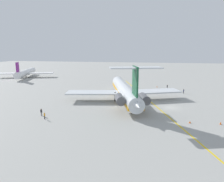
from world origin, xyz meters
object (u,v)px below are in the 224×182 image
at_px(main_jetliner, 125,91).
at_px(ground_crew_near_nose, 167,86).
at_px(ground_crew_near_tail, 41,111).
at_px(airliner_mid_right, 26,72).
at_px(safety_cone_nose, 221,123).
at_px(ground_crew_portside, 44,115).
at_px(safety_cone_wingtip, 157,87).
at_px(safety_cone_tail, 190,122).
at_px(ground_crew_starboard, 184,91).

height_order(main_jetliner, ground_crew_near_nose, main_jetliner).
distance_m(ground_crew_near_nose, ground_crew_near_tail, 51.85).
xyz_separation_m(airliner_mid_right, safety_cone_nose, (-59.88, -85.75, -2.50)).
xyz_separation_m(main_jetliner, ground_crew_near_nose, (22.38, -14.46, -2.13)).
relative_size(ground_crew_near_tail, safety_cone_nose, 3.26).
height_order(ground_crew_portside, safety_cone_nose, ground_crew_portside).
height_order(ground_crew_portside, safety_cone_wingtip, ground_crew_portside).
bearing_deg(main_jetliner, safety_cone_tail, -150.99).
distance_m(safety_cone_nose, safety_cone_tail, 6.38).
bearing_deg(safety_cone_nose, ground_crew_starboard, 5.75).
relative_size(safety_cone_wingtip, safety_cone_tail, 1.00).
relative_size(main_jetliner, safety_cone_nose, 73.97).
distance_m(ground_crew_portside, safety_cone_wingtip, 52.88).
distance_m(main_jetliner, ground_crew_starboard, 24.76).
bearing_deg(safety_cone_tail, safety_cone_nose, -86.14).
bearing_deg(ground_crew_near_nose, safety_cone_tail, -37.00).
xyz_separation_m(ground_crew_portside, safety_cone_wingtip, (45.60, -26.77, -0.77)).
xyz_separation_m(airliner_mid_right, ground_crew_near_nose, (-21.57, -77.41, -1.61)).
relative_size(ground_crew_portside, safety_cone_wingtip, 3.01).
relative_size(ground_crew_near_nose, safety_cone_wingtip, 3.34).
bearing_deg(ground_crew_near_nose, main_jetliner, -72.79).
relative_size(ground_crew_near_nose, safety_cone_tail, 3.34).
bearing_deg(ground_crew_near_tail, airliner_mid_right, -157.46).
distance_m(ground_crew_near_tail, safety_cone_tail, 34.72).
height_order(ground_crew_near_tail, safety_cone_nose, ground_crew_near_tail).
bearing_deg(main_jetliner, ground_crew_starboard, -69.18).
bearing_deg(safety_cone_wingtip, ground_crew_near_nose, -129.58).
bearing_deg(safety_cone_nose, safety_cone_wingtip, 16.44).
bearing_deg(ground_crew_portside, safety_cone_nose, -65.99).
distance_m(airliner_mid_right, ground_crew_portside, 79.20).
xyz_separation_m(airliner_mid_right, ground_crew_starboard, (-29.12, -82.66, -1.68)).
relative_size(ground_crew_portside, safety_cone_tail, 3.01).
distance_m(main_jetliner, safety_cone_tail, 23.39).
bearing_deg(ground_crew_starboard, safety_cone_wingtip, -85.44).
bearing_deg(ground_crew_near_nose, airliner_mid_right, -145.49).
xyz_separation_m(main_jetliner, ground_crew_near_tail, (-17.87, 18.23, -2.16)).
distance_m(ground_crew_near_tail, ground_crew_portside, 2.91).
bearing_deg(safety_cone_wingtip, ground_crew_starboard, -139.65).
height_order(ground_crew_near_nose, ground_crew_starboard, ground_crew_near_nose).
distance_m(ground_crew_near_nose, safety_cone_wingtip, 5.16).
xyz_separation_m(ground_crew_near_tail, safety_cone_wingtip, (43.49, -28.78, -0.86)).
xyz_separation_m(main_jetliner, airliner_mid_right, (43.95, 62.95, -0.52)).
xyz_separation_m(ground_crew_starboard, safety_cone_nose, (-30.76, -3.09, -0.81)).
bearing_deg(safety_cone_tail, ground_crew_portside, 96.32).
distance_m(ground_crew_near_tail, safety_cone_nose, 41.09).
xyz_separation_m(airliner_mid_right, safety_cone_tail, (-60.31, -79.38, -2.50)).
bearing_deg(ground_crew_portside, airliner_mid_right, 54.26).
bearing_deg(ground_crew_portside, main_jetliner, -20.99).
relative_size(main_jetliner, ground_crew_near_nose, 22.17).
height_order(main_jetliner, ground_crew_starboard, main_jetliner).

